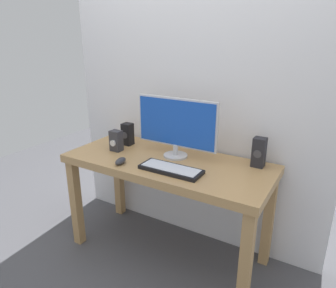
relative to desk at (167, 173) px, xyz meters
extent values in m
plane|color=#4C4C51|center=(0.00, 0.00, -0.67)|extent=(6.00, 6.00, 0.00)
cube|color=silver|center=(0.00, 0.36, 0.83)|extent=(2.14, 0.04, 3.00)
cube|color=tan|center=(0.00, 0.00, 0.07)|extent=(1.46, 0.63, 0.06)
cube|color=tan|center=(-0.68, -0.26, -0.31)|extent=(0.07, 0.07, 0.72)
cube|color=tan|center=(0.68, -0.26, -0.31)|extent=(0.07, 0.07, 0.72)
cube|color=tan|center=(-0.68, 0.26, -0.31)|extent=(0.07, 0.07, 0.72)
cube|color=tan|center=(0.68, 0.26, -0.31)|extent=(0.07, 0.07, 0.72)
cylinder|color=silver|center=(0.02, 0.08, 0.11)|extent=(0.17, 0.17, 0.02)
cylinder|color=silver|center=(0.02, 0.08, 0.16)|extent=(0.04, 0.04, 0.08)
cube|color=silver|center=(0.02, 0.10, 0.36)|extent=(0.61, 0.02, 0.34)
cube|color=blue|center=(0.02, 0.08, 0.36)|extent=(0.59, 0.01, 0.32)
cube|color=black|center=(0.12, -0.15, 0.12)|extent=(0.41, 0.16, 0.02)
cube|color=silver|center=(0.12, -0.15, 0.13)|extent=(0.38, 0.13, 0.00)
ellipsoid|color=#333338|center=(-0.24, -0.22, 0.13)|extent=(0.06, 0.11, 0.04)
cube|color=#232328|center=(0.58, 0.21, 0.20)|extent=(0.08, 0.07, 0.20)
cylinder|color=#3F3F44|center=(0.58, 0.18, 0.20)|extent=(0.05, 0.00, 0.05)
cube|color=black|center=(-0.44, 0.12, 0.19)|extent=(0.08, 0.07, 0.17)
cylinder|color=#3F3F44|center=(-0.44, 0.08, 0.19)|extent=(0.05, 0.00, 0.05)
cube|color=#333338|center=(-0.43, -0.03, 0.18)|extent=(0.08, 0.07, 0.16)
cylinder|color=silver|center=(-0.43, -0.07, 0.17)|extent=(0.05, 0.01, 0.05)
camera|label=1|loc=(1.03, -1.73, 0.93)|focal=33.06mm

